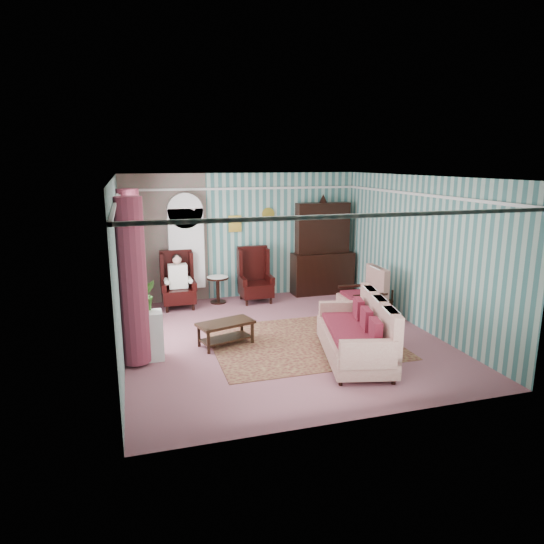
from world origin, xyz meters
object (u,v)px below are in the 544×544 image
object	(u,v)px
nest_table	(379,300)
sofa	(355,327)
round_side_table	(218,290)
wingback_right	(256,275)
plant_stand	(146,336)
wingback_left	(178,280)
coffee_table	(226,333)
floral_armchair	(362,298)
bookcase	(187,254)
dresser_hutch	(323,245)
seated_woman	(178,282)

from	to	relation	value
nest_table	sofa	size ratio (longest dim) A/B	0.26
round_side_table	sofa	bearing A→B (deg)	-68.30
wingback_right	plant_stand	distance (m)	3.76
wingback_left	sofa	distance (m)	4.43
sofa	coffee_table	size ratio (longest dim) A/B	2.15
floral_armchair	wingback_right	bearing A→B (deg)	44.46
sofa	wingback_left	bearing A→B (deg)	46.81
round_side_table	coffee_table	world-z (taller)	round_side_table
wingback_right	nest_table	xyz separation A→B (m)	(2.32, -1.55, -0.35)
bookcase	dresser_hutch	distance (m)	3.25
wingback_right	coffee_table	xyz separation A→B (m)	(-1.19, -2.48, -0.41)
nest_table	plant_stand	distance (m)	5.02
round_side_table	nest_table	xyz separation A→B (m)	(3.17, -1.70, -0.03)
dresser_hutch	nest_table	xyz separation A→B (m)	(0.57, -1.82, -0.91)
dresser_hutch	floral_armchair	size ratio (longest dim) A/B	2.67
wingback_right	plant_stand	xyz separation A→B (m)	(-2.55, -2.75, -0.22)
dresser_hutch	wingback_left	xyz separation A→B (m)	(-3.50, -0.27, -0.55)
wingback_left	coffee_table	bearing A→B (deg)	-77.25
plant_stand	floral_armchair	xyz separation A→B (m)	(4.30, 0.90, 0.04)
bookcase	plant_stand	bearing A→B (deg)	-108.49
bookcase	round_side_table	bearing A→B (deg)	-20.27
seated_woman	coffee_table	size ratio (longest dim) A/B	1.22
dresser_hutch	sofa	world-z (taller)	dresser_hutch
round_side_table	coffee_table	bearing A→B (deg)	-97.32
plant_stand	wingback_right	bearing A→B (deg)	47.16
bookcase	plant_stand	size ratio (longest dim) A/B	2.80
wingback_right	coffee_table	size ratio (longest dim) A/B	1.29
floral_armchair	coffee_table	distance (m)	3.01
nest_table	wingback_left	bearing A→B (deg)	159.15
sofa	round_side_table	bearing A→B (deg)	35.21
bookcase	wingback_left	xyz separation A→B (m)	(-0.25, -0.39, -0.50)
dresser_hutch	wingback_right	distance (m)	1.86
wingback_right	nest_table	bearing A→B (deg)	-33.75
nest_table	sofa	distance (m)	2.72
wingback_left	wingback_right	xyz separation A→B (m)	(1.75, 0.00, 0.00)
wingback_left	round_side_table	size ratio (longest dim) A/B	2.08
seated_woman	plant_stand	xyz separation A→B (m)	(-0.80, -2.75, -0.19)
plant_stand	seated_woman	bearing A→B (deg)	73.78
wingback_right	wingback_left	bearing A→B (deg)	180.00
plant_stand	sofa	xyz separation A→B (m)	(3.23, -0.95, 0.15)
plant_stand	round_side_table	bearing A→B (deg)	59.62
bookcase	wingback_right	world-z (taller)	bookcase
wingback_right	bookcase	bearing A→B (deg)	165.43
dresser_hutch	coffee_table	distance (m)	4.14
coffee_table	wingback_left	bearing A→B (deg)	102.75
nest_table	floral_armchair	xyz separation A→B (m)	(-0.57, -0.30, 0.17)
round_side_table	plant_stand	bearing A→B (deg)	-120.38
dresser_hutch	wingback_left	bearing A→B (deg)	-175.59
dresser_hutch	coffee_table	xyz separation A→B (m)	(-2.94, -2.75, -0.97)
wingback_right	floral_armchair	size ratio (longest dim) A/B	1.42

